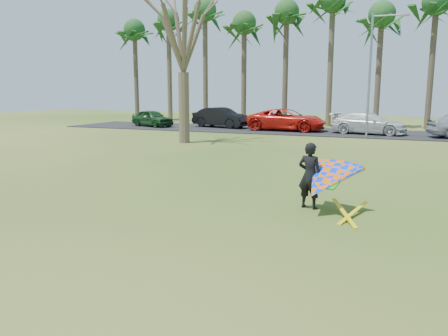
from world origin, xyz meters
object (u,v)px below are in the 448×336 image
at_px(car_2, 287,120).
at_px(car_3, 368,123).
at_px(kite_flyer, 323,180).
at_px(streetlight, 372,70).
at_px(car_0, 152,118).
at_px(bare_tree_left, 183,25).
at_px(car_1, 221,117).

relative_size(car_2, car_3, 1.15).
distance_m(car_3, kite_flyer, 21.68).
relative_size(streetlight, car_0, 1.90).
height_order(car_0, kite_flyer, kite_flyer).
height_order(car_2, car_3, car_2).
distance_m(bare_tree_left, car_3, 14.93).
distance_m(bare_tree_left, kite_flyer, 17.29).
distance_m(car_0, car_2, 11.83).
xyz_separation_m(car_2, kite_flyer, (6.67, -22.15, -0.05)).
xyz_separation_m(streetlight, car_3, (-0.23, 2.35, -3.64)).
height_order(bare_tree_left, car_3, bare_tree_left).
bearing_deg(bare_tree_left, kite_flyer, -49.58).
relative_size(car_0, car_3, 0.80).
bearing_deg(kite_flyer, streetlight, 91.01).
distance_m(car_2, kite_flyer, 23.13).
bearing_deg(car_2, kite_flyer, -161.30).
relative_size(streetlight, kite_flyer, 3.35).
xyz_separation_m(streetlight, car_1, (-12.21, 3.59, -3.57)).
bearing_deg(kite_flyer, car_3, 91.51).
xyz_separation_m(car_0, kite_flyer, (18.48, -21.57, 0.08)).
relative_size(streetlight, car_1, 1.58).
bearing_deg(car_3, bare_tree_left, 141.60).
height_order(bare_tree_left, car_1, bare_tree_left).
height_order(car_1, car_3, car_1).
distance_m(car_1, kite_flyer, 26.13).
distance_m(car_0, kite_flyer, 28.41).
bearing_deg(kite_flyer, car_1, 118.69).
bearing_deg(car_2, car_1, 84.47).
distance_m(streetlight, car_2, 7.79).
height_order(car_2, kite_flyer, kite_flyer).
bearing_deg(car_1, bare_tree_left, -156.24).
distance_m(car_1, car_2, 5.93).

